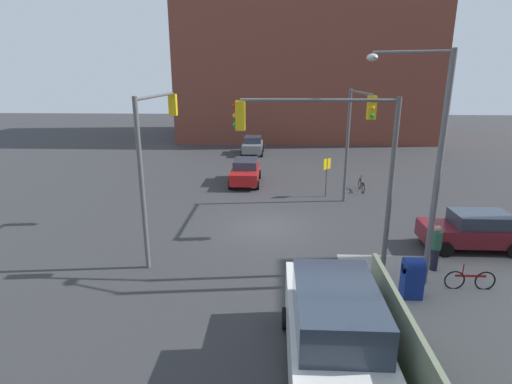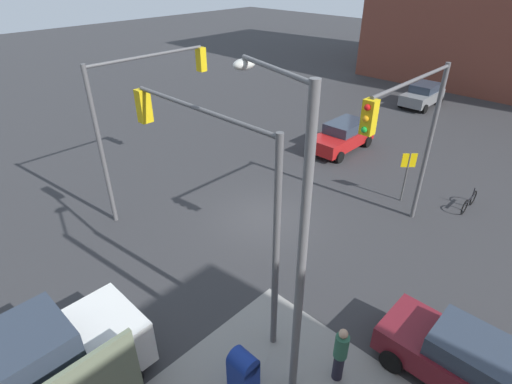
{
  "view_description": "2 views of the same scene",
  "coord_description": "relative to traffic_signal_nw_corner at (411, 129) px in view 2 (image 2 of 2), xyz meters",
  "views": [
    {
      "loc": [
        18.38,
        0.36,
        7.18
      ],
      "look_at": [
        -0.33,
        -0.53,
        1.7
      ],
      "focal_mm": 28.0,
      "sensor_mm": 36.0,
      "label": 1
    },
    {
      "loc": [
        10.49,
        9.57,
        9.67
      ],
      "look_at": [
        0.93,
        0.37,
        1.84
      ],
      "focal_mm": 28.0,
      "sensor_mm": 36.0,
      "label": 2
    }
  ],
  "objects": [
    {
      "name": "street_lamp_corner",
      "position": [
        7.48,
        0.94,
        0.07
      ],
      "size": [
        1.04,
        2.59,
        8.0
      ],
      "color": "slate",
      "rests_on": "ground"
    },
    {
      "name": "bicycle_at_crosswalk",
      "position": [
        -4.43,
        1.5,
        -4.29
      ],
      "size": [
        1.75,
        0.05,
        0.97
      ],
      "color": "black",
      "rests_on": "ground"
    },
    {
      "name": "traffic_signal_se_corner",
      "position": [
        4.76,
        -9.0,
        -0.0
      ],
      "size": [
        5.55,
        0.36,
        6.5
      ],
      "color": "#59595B",
      "rests_on": "ground"
    },
    {
      "name": "ground_plane",
      "position": [
        2.38,
        -4.5,
        -4.64
      ],
      "size": [
        120.0,
        120.0,
        0.0
      ],
      "primitive_type": "plane",
      "color": "#333335"
    },
    {
      "name": "traffic_signal_nw_corner",
      "position": [
        0.0,
        0.0,
        0.0
      ],
      "size": [
        5.56,
        0.36,
        6.5
      ],
      "color": "#59595B",
      "rests_on": "ground"
    },
    {
      "name": "hatchback_gray",
      "position": [
        -16.79,
        -6.24,
        -3.79
      ],
      "size": [
        3.98,
        2.02,
        1.62
      ],
      "color": "slate",
      "rests_on": "ground"
    },
    {
      "name": "traffic_signal_ne_corner",
      "position": [
        6.88,
        -2.18,
        0.01
      ],
      "size": [
        0.36,
        5.7,
        6.5
      ],
      "color": "#59595B",
      "rests_on": "ground"
    },
    {
      "name": "coupe_maroon",
      "position": [
        4.47,
        4.39,
        -3.79
      ],
      "size": [
        2.02,
        4.13,
        1.62
      ],
      "color": "maroon",
      "rests_on": "ground"
    },
    {
      "name": "coupe_red",
      "position": [
        -5.93,
        -6.14,
        -3.79
      ],
      "size": [
        4.3,
        2.02,
        1.62
      ],
      "color": "#B21919",
      "rests_on": "ground"
    },
    {
      "name": "warning_sign_two_way",
      "position": [
        -3.02,
        -0.97,
        -3.0
      ],
      "size": [
        0.48,
        0.48,
        2.4
      ],
      "color": "#4C4C4C",
      "rests_on": "ground"
    },
    {
      "name": "pedestrian_crossing",
      "position": [
        6.58,
        2.0,
        -3.69
      ],
      "size": [
        0.36,
        0.36,
        1.81
      ],
      "rotation": [
        0.0,
        0.0,
        4.37
      ],
      "color": "#2D664C",
      "rests_on": "ground"
    },
    {
      "name": "mailbox_blue",
      "position": [
        8.58,
        0.5,
        -3.87
      ],
      "size": [
        0.56,
        0.64,
        1.43
      ],
      "color": "navy",
      "rests_on": "ground"
    },
    {
      "name": "van_white_delivery",
      "position": [
        12.46,
        -2.7,
        -3.36
      ],
      "size": [
        5.4,
        2.32,
        2.62
      ],
      "color": "white",
      "rests_on": "ground"
    }
  ]
}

